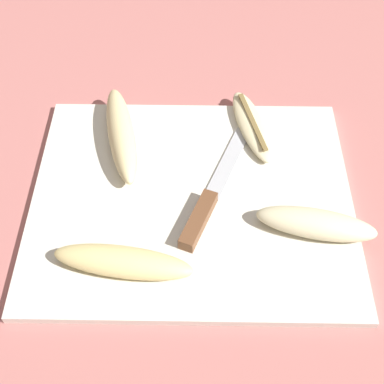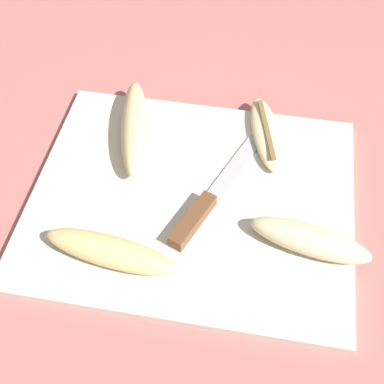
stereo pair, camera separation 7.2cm
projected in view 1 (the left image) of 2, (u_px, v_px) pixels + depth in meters
name	position (u px, v px, depth m)	size (l,w,h in m)	color
ground_plane	(192.00, 202.00, 0.74)	(4.00, 4.00, 0.00)	#B76B66
cutting_board	(192.00, 199.00, 0.73)	(0.44, 0.37, 0.01)	silver
knife	(206.00, 206.00, 0.71)	(0.10, 0.22, 0.02)	brown
banana_pale_long	(316.00, 224.00, 0.68)	(0.16, 0.07, 0.03)	beige
banana_golden_short	(123.00, 262.00, 0.65)	(0.18, 0.07, 0.03)	#EDD689
banana_ripe_center	(121.00, 134.00, 0.78)	(0.08, 0.20, 0.04)	beige
banana_cream_curved	(252.00, 126.00, 0.80)	(0.08, 0.16, 0.02)	beige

